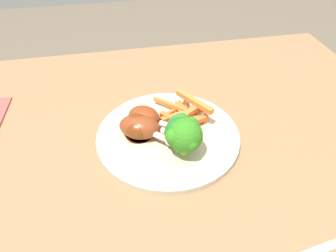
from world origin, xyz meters
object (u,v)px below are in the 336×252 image
at_px(dining_table, 165,180).
at_px(broccoli_floret_back, 185,136).
at_px(broccoli_floret_middle, 183,132).
at_px(dinner_plate, 168,136).
at_px(broccoli_floret_front, 179,127).
at_px(chicken_drumstick_extra, 146,118).
at_px(carrot_fries_pile, 184,116).
at_px(chicken_drumstick_near, 140,127).
at_px(chicken_drumstick_far, 142,127).
at_px(fork, 325,248).

bearing_deg(dining_table, broccoli_floret_back, 121.76).
bearing_deg(broccoli_floret_middle, dinner_plate, -71.44).
distance_m(broccoli_floret_front, broccoli_floret_back, 0.03).
relative_size(broccoli_floret_middle, chicken_drumstick_extra, 0.65).
height_order(carrot_fries_pile, chicken_drumstick_extra, same).
bearing_deg(carrot_fries_pile, broccoli_floret_front, 68.74).
relative_size(dining_table, chicken_drumstick_near, 10.33).
bearing_deg(chicken_drumstick_near, broccoli_floret_middle, 141.61).
xyz_separation_m(chicken_drumstick_far, chicken_drumstick_extra, (-0.01, -0.03, 0.00)).
bearing_deg(dinner_plate, carrot_fries_pile, -141.62).
xyz_separation_m(dining_table, chicken_drumstick_near, (0.04, -0.02, 0.14)).
distance_m(dining_table, broccoli_floret_front, 0.16).
xyz_separation_m(dining_table, chicken_drumstick_extra, (0.03, -0.05, 0.14)).
relative_size(chicken_drumstick_extra, fork, 0.59).
relative_size(broccoli_floret_front, fork, 0.35).
bearing_deg(broccoli_floret_middle, chicken_drumstick_near, -38.39).
relative_size(broccoli_floret_front, carrot_fries_pile, 0.47).
bearing_deg(broccoli_floret_front, fork, 123.70).
xyz_separation_m(chicken_drumstick_near, fork, (-0.23, 0.28, -0.03)).
xyz_separation_m(dinner_plate, fork, (-0.17, 0.27, -0.00)).
height_order(broccoli_floret_front, broccoli_floret_back, broccoli_floret_back).
bearing_deg(broccoli_floret_back, chicken_drumstick_near, -43.86).
bearing_deg(carrot_fries_pile, chicken_drumstick_near, 15.15).
relative_size(broccoli_floret_middle, chicken_drumstick_far, 0.55).
height_order(dining_table, broccoli_floret_middle, broccoli_floret_middle).
xyz_separation_m(dinner_plate, chicken_drumstick_far, (0.05, -0.00, 0.03)).
xyz_separation_m(carrot_fries_pile, chicken_drumstick_extra, (0.08, 0.00, 0.01)).
distance_m(dinner_plate, broccoli_floret_front, 0.06).
distance_m(chicken_drumstick_near, fork, 0.36).
xyz_separation_m(dining_table, dinner_plate, (-0.01, -0.02, 0.11)).
relative_size(broccoli_floret_middle, chicken_drumstick_near, 0.68).
bearing_deg(dinner_plate, broccoli_floret_middle, 108.56).
xyz_separation_m(broccoli_floret_front, carrot_fries_pile, (-0.02, -0.06, -0.03)).
height_order(dinner_plate, broccoli_floret_back, broccoli_floret_back).
relative_size(broccoli_floret_middle, broccoli_floret_back, 0.93).
height_order(broccoli_floret_back, carrot_fries_pile, broccoli_floret_back).
xyz_separation_m(broccoli_floret_middle, carrot_fries_pile, (-0.02, -0.08, -0.03)).
distance_m(broccoli_floret_middle, carrot_fries_pile, 0.09).
xyz_separation_m(chicken_drumstick_near, chicken_drumstick_extra, (-0.01, -0.02, 0.00)).
xyz_separation_m(dinner_plate, carrot_fries_pile, (-0.04, -0.03, 0.02)).
distance_m(dinner_plate, fork, 0.32).
height_order(broccoli_floret_front, fork, broccoli_floret_front).
distance_m(broccoli_floret_front, chicken_drumstick_far, 0.08).
bearing_deg(broccoli_floret_front, dinner_plate, -66.06).
xyz_separation_m(dinner_plate, broccoli_floret_front, (-0.01, 0.03, 0.05)).
relative_size(dining_table, fork, 5.76).
relative_size(broccoli_floret_back, chicken_drumstick_near, 0.74).
xyz_separation_m(broccoli_floret_middle, broccoli_floret_back, (-0.00, 0.01, 0.00)).
bearing_deg(dinner_plate, chicken_drumstick_near, -6.23).
height_order(dinner_plate, broccoli_floret_middle, broccoli_floret_middle).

